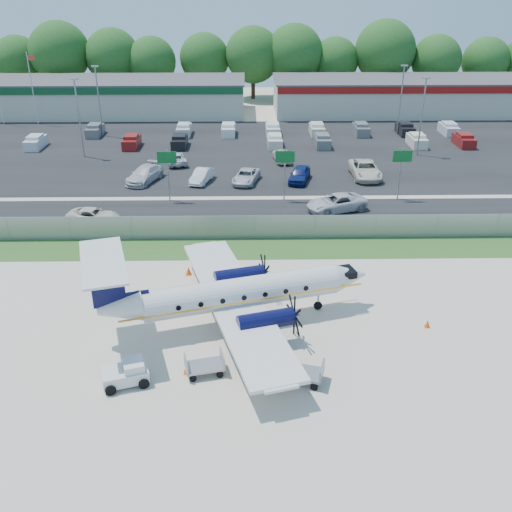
{
  "coord_description": "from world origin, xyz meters",
  "views": [
    {
      "loc": [
        -0.61,
        -28.76,
        19.39
      ],
      "look_at": [
        0.0,
        6.0,
        2.3
      ],
      "focal_mm": 40.0,
      "sensor_mm": 36.0,
      "label": 1
    }
  ],
  "objects_px": {
    "aircraft": "(236,293)",
    "pushback_tug": "(127,373)",
    "baggage_cart_near": "(205,365)",
    "baggage_cart_far": "(302,372)"
  },
  "relations": [
    {
      "from": "aircraft",
      "to": "pushback_tug",
      "type": "height_order",
      "value": "aircraft"
    },
    {
      "from": "baggage_cart_near",
      "to": "baggage_cart_far",
      "type": "distance_m",
      "value": 5.24
    },
    {
      "from": "pushback_tug",
      "to": "baggage_cart_near",
      "type": "distance_m",
      "value": 4.09
    },
    {
      "from": "aircraft",
      "to": "pushback_tug",
      "type": "distance_m",
      "value": 8.21
    },
    {
      "from": "aircraft",
      "to": "baggage_cart_near",
      "type": "bearing_deg",
      "value": -108.44
    },
    {
      "from": "baggage_cart_near",
      "to": "baggage_cart_far",
      "type": "height_order",
      "value": "baggage_cart_far"
    },
    {
      "from": "pushback_tug",
      "to": "baggage_cart_far",
      "type": "relative_size",
      "value": 1.05
    },
    {
      "from": "aircraft",
      "to": "pushback_tug",
      "type": "bearing_deg",
      "value": -134.86
    },
    {
      "from": "aircraft",
      "to": "pushback_tug",
      "type": "xyz_separation_m",
      "value": [
        -5.7,
        -5.73,
        -1.48
      ]
    },
    {
      "from": "baggage_cart_near",
      "to": "baggage_cart_far",
      "type": "bearing_deg",
      "value": -7.88
    }
  ]
}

